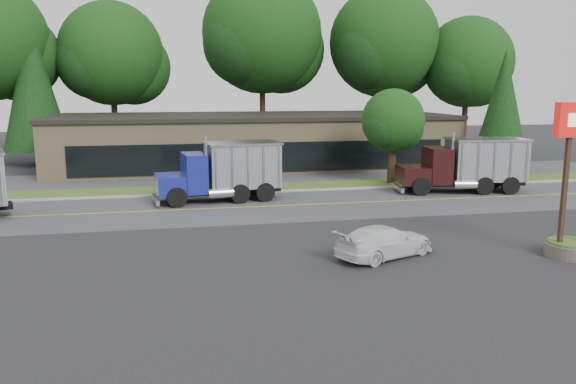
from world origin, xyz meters
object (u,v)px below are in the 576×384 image
Objects in this scene: dump_truck_maroon at (469,163)px; rally_car at (385,241)px; bilo_sign at (575,205)px; dump_truck_blue at (226,170)px.

dump_truck_maroon is 15.88m from rally_car.
dump_truck_blue is (-12.18, 13.72, -0.22)m from bilo_sign.
bilo_sign is 7.41m from rally_car.
dump_truck_maroon is at bearing 77.35° from bilo_sign.
bilo_sign is 0.81× the size of dump_truck_blue.
rally_car is (-7.15, 1.35, -1.41)m from bilo_sign.
bilo_sign reaches higher than dump_truck_maroon.
dump_truck_blue is at bearing 6.43° from dump_truck_maroon.
rally_car is (-10.18, -12.14, -1.19)m from dump_truck_maroon.
dump_truck_maroon is (15.21, -0.23, 0.00)m from dump_truck_blue.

